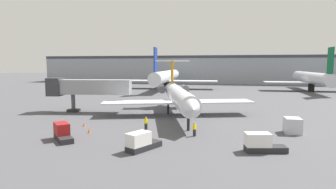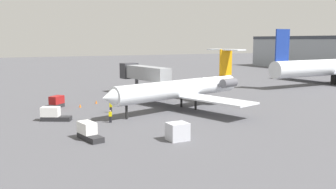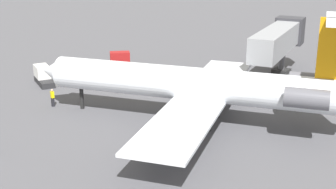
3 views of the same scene
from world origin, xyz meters
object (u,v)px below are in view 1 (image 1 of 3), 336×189
regional_jet (178,95)px  parked_airliner_west_end (166,77)px  ground_crew_loader (195,129)px  parked_airliner_west_mid (312,78)px  ground_crew_marshaller (146,123)px  cargo_container_uld (293,126)px  jet_bridge (84,87)px  baggage_tug_spare (62,133)px  traffic_cone_mid (89,131)px  baggage_tug_lead (141,142)px  baggage_tug_trailing (261,144)px  traffic_cone_near (84,124)px

regional_jet → parked_airliner_west_end: parked_airliner_west_end is taller
ground_crew_loader → parked_airliner_west_mid: 70.81m
regional_jet → parked_airliner_west_end: (-13.32, 50.09, 0.86)m
ground_crew_marshaller → cargo_container_uld: bearing=6.0°
jet_bridge → baggage_tug_spare: (7.04, -17.99, -3.63)m
ground_crew_loader → traffic_cone_mid: size_ratio=3.07×
baggage_tug_lead → parked_airliner_west_end: 71.53m
baggage_tug_trailing → parked_airliner_west_end: (-24.89, 68.20, 3.42)m
baggage_tug_lead → jet_bridge: bearing=130.6°
ground_crew_marshaller → baggage_tug_lead: 9.10m
jet_bridge → cargo_container_uld: 34.79m
baggage_tug_spare → traffic_cone_near: bearing=99.4°
ground_crew_loader → regional_jet: bearing=108.3°
jet_bridge → baggage_tug_trailing: bearing=-31.9°
baggage_tug_trailing → baggage_tug_lead: bearing=-170.2°
baggage_tug_spare → traffic_cone_near: (-1.17, 7.06, -0.56)m
jet_bridge → parked_airliner_west_mid: parked_airliner_west_mid is taller
baggage_tug_lead → regional_jet: bearing=89.6°
traffic_cone_mid → ground_crew_loader: bearing=4.9°
regional_jet → traffic_cone_near: bearing=-135.4°
traffic_cone_near → baggage_tug_trailing: bearing=-16.9°
baggage_tug_trailing → traffic_cone_near: baggage_tug_trailing is taller
traffic_cone_mid → baggage_tug_trailing: bearing=-10.0°
parked_airliner_west_mid → cargo_container_uld: bearing=-106.4°
baggage_tug_lead → baggage_tug_spare: (-10.00, 1.90, 0.00)m
cargo_container_uld → parked_airliner_west_end: bearing=116.4°
baggage_tug_spare → traffic_cone_near: baggage_tug_spare is taller
ground_crew_marshaller → baggage_tug_spare: bearing=-138.5°
regional_jet → parked_airliner_west_mid: (33.98, 50.86, 0.74)m
cargo_container_uld → traffic_cone_mid: cargo_container_uld is taller
regional_jet → cargo_container_uld: size_ratio=12.48×
traffic_cone_near → traffic_cone_mid: same height
baggage_tug_lead → traffic_cone_near: (-11.17, 8.96, -0.56)m
regional_jet → ground_crew_loader: size_ratio=16.76×
traffic_cone_mid → parked_airliner_west_end: 64.91m
regional_jet → baggage_tug_trailing: regional_jet is taller
parked_airliner_west_mid → baggage_tug_spare: bearing=-122.6°
jet_bridge → traffic_cone_mid: 17.11m
baggage_tug_trailing → cargo_container_uld: size_ratio=1.85×
cargo_container_uld → traffic_cone_mid: 25.54m
ground_crew_loader → traffic_cone_mid: 13.26m
jet_bridge → cargo_container_uld: bearing=-15.2°
traffic_cone_near → parked_airliner_west_end: 61.42m
traffic_cone_near → traffic_cone_mid: bearing=-53.0°
ground_crew_loader → cargo_container_uld: size_ratio=0.74×
jet_bridge → baggage_tug_spare: 19.66m
ground_crew_marshaller → regional_jet: bearing=78.6°
traffic_cone_near → jet_bridge: bearing=118.2°
jet_bridge → ground_crew_loader: jet_bridge is taller
regional_jet → traffic_cone_near: 16.20m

